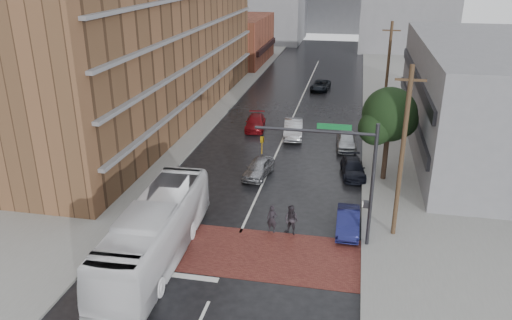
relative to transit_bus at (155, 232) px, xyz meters
The scene contains 20 objects.
ground 4.21m from the transit_bus, 14.93° to the left, with size 160.00×160.00×0.00m, color black.
crosswalk 4.36m from the transit_bus, 21.80° to the left, with size 14.00×5.00×0.02m, color brown.
sidewalk_west 27.18m from the transit_bus, 106.60° to the left, with size 9.00×90.00×0.15m, color gray.
sidewalk_east 30.18m from the transit_bus, 59.61° to the left, with size 9.00×90.00×0.15m, color gray.
storefront_west 55.65m from the transit_bus, 98.53° to the left, with size 8.00×16.00×7.00m, color brown.
building_east 29.31m from the transit_bus, 46.04° to the left, with size 11.00×26.00×9.00m, color slate.
street_tree 18.17m from the transit_bus, 46.73° to the left, with size 4.20×4.10×6.90m.
signal_mast 10.67m from the transit_bus, 20.03° to the left, with size 6.50×0.30×7.20m.
utility_pole_near 13.96m from the transit_bus, 21.72° to the left, with size 1.60×0.26×10.00m.
utility_pole_far 28.19m from the transit_bus, 63.34° to the left, with size 1.60×0.26×10.00m.
transit_bus is the anchor object (origin of this frame).
pedestrian_a 6.90m from the transit_bus, 35.72° to the left, with size 0.63×0.41×1.71m, color black.
pedestrian_b 7.84m from the transit_bus, 30.85° to the left, with size 0.88×0.69×1.81m, color #272227.
car_travel_a 12.36m from the transit_bus, 75.00° to the left, with size 1.56×3.88×1.32m, color #94959B.
car_travel_b 21.76m from the transit_bus, 77.85° to the left, with size 1.64×4.71×1.55m, color #B0B2B8.
car_travel_c 22.87m from the transit_bus, 88.18° to the left, with size 1.77×4.34×1.26m, color maroon.
suv_travel 39.81m from the transit_bus, 81.97° to the left, with size 2.01×4.36×1.21m, color black.
car_parked_near 11.16m from the transit_bus, 26.73° to the left, with size 1.32×3.79×1.25m, color #141749.
car_parked_mid 16.78m from the transit_bus, 53.13° to the left, with size 1.65×4.06×1.18m, color black.
car_parked_far 21.42m from the transit_bus, 64.01° to the left, with size 1.67×4.15×1.41m, color #ADB0B5.
Camera 1 is at (6.00, -22.47, 14.92)m, focal length 35.00 mm.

